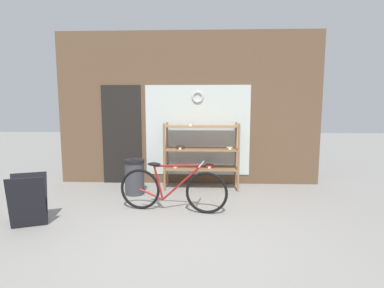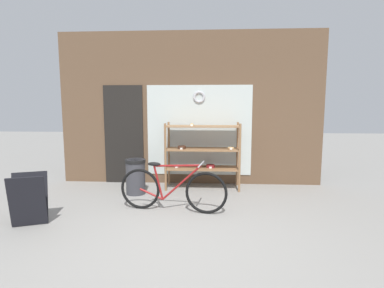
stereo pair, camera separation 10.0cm
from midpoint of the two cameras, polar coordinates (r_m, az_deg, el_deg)
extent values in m
plane|color=gray|center=(3.92, -3.70, -17.97)|extent=(30.00, 30.00, 0.00)
cube|color=brown|center=(6.38, -1.17, 6.70)|extent=(5.55, 0.08, 3.21)
cube|color=silver|center=(6.35, 0.62, 2.60)|extent=(2.21, 0.02, 1.90)
cube|color=black|center=(6.60, -13.62, 1.70)|extent=(0.84, 0.03, 2.10)
torus|color=#B7B7BC|center=(6.31, 0.63, 8.93)|extent=(0.26, 0.06, 0.26)
cylinder|color=#8E6642|center=(5.87, -5.78, -2.59)|extent=(0.04, 0.04, 1.33)
cylinder|color=#8E6642|center=(5.84, 8.37, -2.67)|extent=(0.04, 0.04, 1.33)
cylinder|color=#8E6642|center=(6.34, -5.17, -1.83)|extent=(0.04, 0.04, 1.33)
cylinder|color=#8E6642|center=(6.32, 7.90, -1.90)|extent=(0.04, 0.04, 1.33)
cube|color=#8E6642|center=(6.10, 1.31, -4.58)|extent=(1.48, 0.53, 0.02)
cube|color=#8E6642|center=(6.03, 1.32, -1.00)|extent=(1.48, 0.53, 0.02)
cube|color=#8E6642|center=(5.98, 1.33, 3.41)|extent=(1.48, 0.53, 0.02)
cylinder|color=maroon|center=(6.11, 2.83, -4.20)|extent=(0.17, 0.17, 0.06)
cube|color=white|center=(6.01, 2.84, -4.50)|extent=(0.05, 0.00, 0.04)
ellipsoid|color=tan|center=(5.93, -0.75, 3.71)|extent=(0.07, 0.06, 0.05)
cube|color=white|center=(5.88, -0.77, 3.61)|extent=(0.05, 0.00, 0.04)
torus|color=pink|center=(6.12, -3.62, -4.25)|extent=(0.13, 0.13, 0.05)
cube|color=white|center=(6.05, -3.69, -4.44)|extent=(0.05, 0.00, 0.04)
torus|color=tan|center=(6.03, 6.70, -0.76)|extent=(0.13, 0.13, 0.04)
cube|color=white|center=(5.95, 6.75, -0.89)|extent=(0.05, 0.00, 0.04)
cylinder|color=#422619|center=(6.01, -2.69, -0.64)|extent=(0.16, 0.16, 0.06)
cube|color=white|center=(5.93, -2.77, -0.89)|extent=(0.05, 0.00, 0.04)
torus|color=black|center=(4.98, -10.44, -8.46)|extent=(0.66, 0.14, 0.66)
torus|color=black|center=(4.70, 2.18, -9.28)|extent=(0.66, 0.14, 0.66)
cylinder|color=maroon|center=(4.74, -2.57, -7.39)|extent=(0.64, 0.13, 0.60)
cylinder|color=maroon|center=(4.69, -3.40, -4.15)|extent=(0.76, 0.14, 0.07)
cylinder|color=maroon|center=(4.84, -6.99, -7.35)|extent=(0.17, 0.06, 0.55)
cylinder|color=maroon|center=(4.93, -8.33, -9.46)|extent=(0.39, 0.09, 0.18)
ellipsoid|color=black|center=(4.80, -7.83, -3.83)|extent=(0.23, 0.12, 0.06)
cylinder|color=#B2B2B7|center=(4.61, 1.20, -3.84)|extent=(0.09, 0.46, 0.02)
cube|color=black|center=(4.70, -29.49, -9.75)|extent=(0.50, 0.35, 0.73)
cube|color=black|center=(4.87, -29.12, -9.14)|extent=(0.50, 0.35, 0.73)
cylinder|color=#38383D|center=(5.81, -11.38, -6.16)|extent=(0.36, 0.36, 0.67)
cylinder|color=black|center=(5.75, -11.46, -3.22)|extent=(0.38, 0.38, 0.06)
camera|label=1|loc=(0.05, -90.60, -0.08)|focal=28.00mm
camera|label=2|loc=(0.05, 89.40, 0.08)|focal=28.00mm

